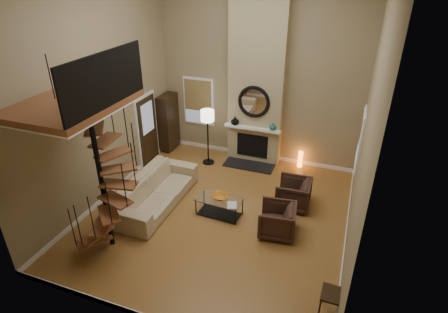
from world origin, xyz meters
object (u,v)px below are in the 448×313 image
(sofa, at_px, (156,190))
(armchair_far, at_px, (280,221))
(floor_lamp, at_px, (207,120))
(accent_lamp, at_px, (300,159))
(side_chair, at_px, (339,292))
(hutch, at_px, (168,122))
(coffee_table, at_px, (219,205))
(armchair_near, at_px, (296,194))

(sofa, xyz_separation_m, armchair_far, (3.21, -0.09, -0.04))
(floor_lamp, height_order, accent_lamp, floor_lamp)
(sofa, height_order, side_chair, side_chair)
(accent_lamp, bearing_deg, hutch, -176.59)
(floor_lamp, bearing_deg, accent_lamp, 15.21)
(coffee_table, distance_m, accent_lamp, 3.39)
(coffee_table, bearing_deg, side_chair, -33.78)
(armchair_far, height_order, side_chair, side_chair)
(accent_lamp, bearing_deg, coffee_table, -114.71)
(hutch, distance_m, floor_lamp, 1.70)
(armchair_far, distance_m, floor_lamp, 3.92)
(hutch, xyz_separation_m, floor_lamp, (1.57, -0.48, 0.46))
(hutch, height_order, coffee_table, hutch)
(accent_lamp, height_order, side_chair, side_chair)
(sofa, distance_m, coffee_table, 1.67)
(side_chair, bearing_deg, coffee_table, 146.22)
(armchair_near, relative_size, side_chair, 0.90)
(sofa, xyz_separation_m, side_chair, (4.62, -1.89, 0.13))
(armchair_near, bearing_deg, hutch, -113.98)
(sofa, bearing_deg, hutch, 21.80)
(armchair_near, distance_m, coffee_table, 1.96)
(hutch, relative_size, armchair_near, 2.13)
(armchair_far, xyz_separation_m, accent_lamp, (-0.12, 3.25, -0.10))
(sofa, height_order, coffee_table, sofa)
(armchair_near, relative_size, coffee_table, 0.73)
(accent_lamp, bearing_deg, armchair_near, -82.89)
(armchair_far, xyz_separation_m, coffee_table, (-1.54, 0.17, -0.07))
(coffee_table, xyz_separation_m, side_chair, (2.95, -1.97, 0.24))
(hutch, height_order, accent_lamp, hutch)
(sofa, bearing_deg, side_chair, -112.12)
(hutch, relative_size, armchair_far, 2.18)
(armchair_far, bearing_deg, floor_lamp, -139.40)
(coffee_table, relative_size, floor_lamp, 0.66)
(sofa, relative_size, armchair_far, 3.39)
(hutch, distance_m, armchair_far, 5.33)
(sofa, bearing_deg, coffee_table, -87.02)
(hutch, distance_m, coffee_table, 4.05)
(armchair_near, xyz_separation_m, floor_lamp, (-2.94, 1.34, 1.06))
(armchair_near, height_order, side_chair, side_chair)
(coffee_table, xyz_separation_m, accent_lamp, (1.42, 3.08, -0.03))
(sofa, distance_m, accent_lamp, 4.42)
(hutch, height_order, floor_lamp, hutch)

